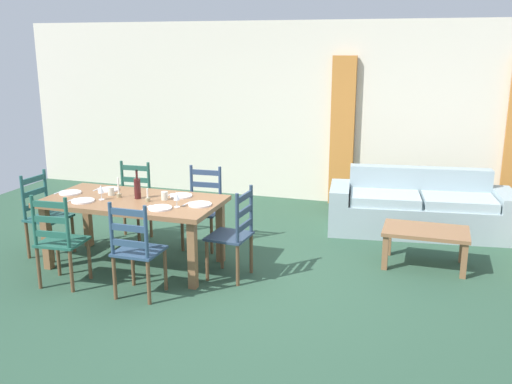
{
  "coord_description": "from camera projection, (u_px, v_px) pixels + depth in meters",
  "views": [
    {
      "loc": [
        1.83,
        -5.19,
        2.36
      ],
      "look_at": [
        -0.03,
        0.69,
        0.75
      ],
      "focal_mm": 39.9,
      "sensor_mm": 36.0,
      "label": 1
    }
  ],
  "objects": [
    {
      "name": "ground_plane",
      "position": [
        239.0,
        279.0,
        5.92
      ],
      "size": [
        9.6,
        9.6,
        0.02
      ],
      "primitive_type": "cube",
      "color": "#2B4D39"
    },
    {
      "name": "wall_far",
      "position": [
        310.0,
        113.0,
        8.62
      ],
      "size": [
        9.6,
        0.16,
        2.7
      ],
      "primitive_type": "cube",
      "color": "beige",
      "rests_on": "ground_plane"
    },
    {
      "name": "curtain_panel_left",
      "position": [
        342.0,
        132.0,
        8.4
      ],
      "size": [
        0.35,
        0.08,
        2.2
      ],
      "primitive_type": "cube",
      "color": "#C47732",
      "rests_on": "ground_plane"
    },
    {
      "name": "dining_table",
      "position": [
        133.0,
        207.0,
        6.1
      ],
      "size": [
        1.9,
        0.96,
        0.75
      ],
      "color": "brown",
      "rests_on": "ground_plane"
    },
    {
      "name": "dining_chair_near_left",
      "position": [
        59.0,
        241.0,
        5.61
      ],
      "size": [
        0.45,
        0.43,
        0.96
      ],
      "color": "#225949",
      "rests_on": "ground_plane"
    },
    {
      "name": "dining_chair_near_right",
      "position": [
        136.0,
        250.0,
        5.36
      ],
      "size": [
        0.42,
        0.4,
        0.96
      ],
      "color": "navy",
      "rests_on": "ground_plane"
    },
    {
      "name": "dining_chair_far_left",
      "position": [
        132.0,
        202.0,
        6.98
      ],
      "size": [
        0.44,
        0.42,
        0.96
      ],
      "color": "#265949",
      "rests_on": "ground_plane"
    },
    {
      "name": "dining_chair_far_right",
      "position": [
        203.0,
        208.0,
        6.74
      ],
      "size": [
        0.44,
        0.42,
        0.96
      ],
      "color": "navy",
      "rests_on": "ground_plane"
    },
    {
      "name": "dining_chair_head_west",
      "position": [
        45.0,
        215.0,
        6.46
      ],
      "size": [
        0.43,
        0.45,
        0.96
      ],
      "color": "#215351",
      "rests_on": "ground_plane"
    },
    {
      "name": "dining_chair_head_east",
      "position": [
        234.0,
        234.0,
        5.81
      ],
      "size": [
        0.43,
        0.45,
        0.96
      ],
      "color": "#2B3D54",
      "rests_on": "ground_plane"
    },
    {
      "name": "dinner_plate_near_left",
      "position": [
        83.0,
        201.0,
        5.98
      ],
      "size": [
        0.24,
        0.24,
        0.02
      ],
      "primitive_type": "cylinder",
      "color": "white",
      "rests_on": "dining_table"
    },
    {
      "name": "fork_near_left",
      "position": [
        71.0,
        200.0,
        6.03
      ],
      "size": [
        0.02,
        0.17,
        0.01
      ],
      "primitive_type": "cube",
      "rotation": [
        0.0,
        0.0,
        -0.01
      ],
      "color": "silver",
      "rests_on": "dining_table"
    },
    {
      "name": "dinner_plate_near_right",
      "position": [
        160.0,
        208.0,
        5.72
      ],
      "size": [
        0.24,
        0.24,
        0.02
      ],
      "primitive_type": "cylinder",
      "color": "white",
      "rests_on": "dining_table"
    },
    {
      "name": "fork_near_right",
      "position": [
        147.0,
        207.0,
        5.76
      ],
      "size": [
        0.02,
        0.17,
        0.01
      ],
      "primitive_type": "cube",
      "rotation": [
        0.0,
        0.0,
        -0.03
      ],
      "color": "silver",
      "rests_on": "dining_table"
    },
    {
      "name": "dinner_plate_far_left",
      "position": [
        109.0,
        190.0,
        6.44
      ],
      "size": [
        0.24,
        0.24,
        0.02
      ],
      "primitive_type": "cylinder",
      "color": "white",
      "rests_on": "dining_table"
    },
    {
      "name": "fork_far_left",
      "position": [
        97.0,
        189.0,
        6.49
      ],
      "size": [
        0.02,
        0.17,
        0.01
      ],
      "primitive_type": "cube",
      "rotation": [
        0.0,
        0.0,
        0.05
      ],
      "color": "silver",
      "rests_on": "dining_table"
    },
    {
      "name": "dinner_plate_far_right",
      "position": [
        181.0,
        196.0,
        6.18
      ],
      "size": [
        0.24,
        0.24,
        0.02
      ],
      "primitive_type": "cylinder",
      "color": "white",
      "rests_on": "dining_table"
    },
    {
      "name": "fork_far_right",
      "position": [
        169.0,
        195.0,
        6.22
      ],
      "size": [
        0.02,
        0.17,
        0.01
      ],
      "primitive_type": "cube",
      "rotation": [
        0.0,
        0.0,
        0.03
      ],
      "color": "silver",
      "rests_on": "dining_table"
    },
    {
      "name": "dinner_plate_head_west",
      "position": [
        70.0,
        193.0,
        6.31
      ],
      "size": [
        0.24,
        0.24,
        0.02
      ],
      "primitive_type": "cylinder",
      "color": "white",
      "rests_on": "dining_table"
    },
    {
      "name": "fork_head_west",
      "position": [
        59.0,
        192.0,
        6.35
      ],
      "size": [
        0.02,
        0.17,
        0.01
      ],
      "primitive_type": "cube",
      "rotation": [
        0.0,
        0.0,
        0.03
      ],
      "color": "silver",
      "rests_on": "dining_table"
    },
    {
      "name": "dinner_plate_head_east",
      "position": [
        200.0,
        204.0,
        5.85
      ],
      "size": [
        0.24,
        0.24,
        0.02
      ],
      "primitive_type": "cylinder",
      "color": "white",
      "rests_on": "dining_table"
    },
    {
      "name": "fork_head_east",
      "position": [
        187.0,
        204.0,
        5.9
      ],
      "size": [
        0.03,
        0.17,
        0.01
      ],
      "primitive_type": "cube",
      "rotation": [
        0.0,
        0.0,
        -0.08
      ],
      "color": "silver",
      "rests_on": "dining_table"
    },
    {
      "name": "wine_bottle",
      "position": [
        137.0,
        188.0,
        6.07
      ],
      "size": [
        0.07,
        0.07,
        0.32
      ],
      "color": "#471919",
      "rests_on": "dining_table"
    },
    {
      "name": "wine_glass_near_left",
      "position": [
        101.0,
        190.0,
        6.03
      ],
      "size": [
        0.06,
        0.06,
        0.16
      ],
      "color": "white",
      "rests_on": "dining_table"
    },
    {
      "name": "wine_glass_near_right",
      "position": [
        177.0,
        197.0,
        5.75
      ],
      "size": [
        0.06,
        0.06,
        0.16
      ],
      "color": "white",
      "rests_on": "dining_table"
    },
    {
      "name": "coffee_cup_primary",
      "position": [
        164.0,
        196.0,
        6.04
      ],
      "size": [
        0.07,
        0.07,
        0.09
      ],
      "primitive_type": "cylinder",
      "color": "silver",
      "rests_on": "dining_table"
    },
    {
      "name": "coffee_cup_secondary",
      "position": [
        111.0,
        191.0,
        6.23
      ],
      "size": [
        0.07,
        0.07,
        0.09
      ],
      "primitive_type": "cylinder",
      "color": "silver",
      "rests_on": "dining_table"
    },
    {
      "name": "candle_tall",
      "position": [
        119.0,
        192.0,
        6.14
      ],
      "size": [
        0.05,
        0.05,
        0.22
      ],
      "color": "#998C66",
      "rests_on": "dining_table"
    },
    {
      "name": "candle_short",
      "position": [
        148.0,
        198.0,
        5.98
      ],
      "size": [
        0.05,
        0.05,
        0.14
      ],
      "color": "#998C66",
      "rests_on": "dining_table"
    },
    {
      "name": "couch",
      "position": [
        419.0,
        210.0,
        7.32
      ],
      "size": [
        2.36,
        1.09,
        0.8
      ],
      "color": "#95A8AC",
      "rests_on": "ground_plane"
    },
    {
      "name": "coffee_table",
      "position": [
        426.0,
        235.0,
        6.15
      ],
      "size": [
        0.9,
        0.56,
        0.42
      ],
      "color": "brown",
      "rests_on": "ground_plane"
    }
  ]
}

